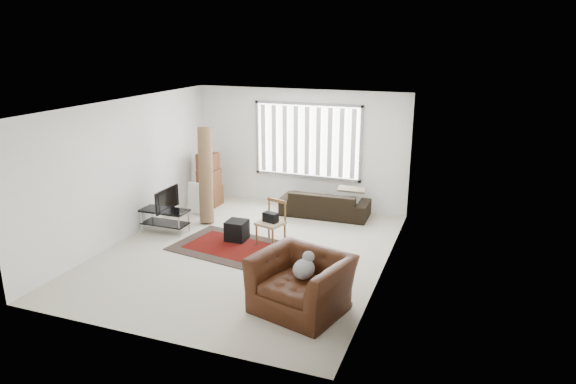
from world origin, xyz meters
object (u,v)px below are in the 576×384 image
sofa (325,200)px  armchair (301,279)px  moving_boxes (209,181)px  side_chair (271,221)px  tv_stand (165,216)px

sofa → armchair: (0.84, -4.05, 0.11)m
moving_boxes → side_chair: size_ratio=1.45×
moving_boxes → sofa: (2.77, 0.19, -0.20)m
side_chair → armchair: size_ratio=0.56×
sofa → armchair: bearing=100.1°
sofa → moving_boxes: bearing=2.5°
tv_stand → moving_boxes: size_ratio=0.78×
tv_stand → moving_boxes: moving_boxes is taller
sofa → armchair: size_ratio=1.26×
moving_boxes → armchair: size_ratio=0.80×
sofa → side_chair: side_chair is taller
armchair → side_chair: bearing=137.3°
tv_stand → moving_boxes: (-0.03, 1.90, 0.22)m
sofa → armchair: armchair is taller
moving_boxes → side_chair: 2.84m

